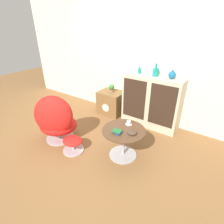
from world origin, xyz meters
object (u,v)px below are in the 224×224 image
(tv_console, at_px, (112,103))
(teacup, at_px, (129,123))
(vase_leftmost, at_px, (140,71))
(vase_inner_left, at_px, (156,72))
(bowl, at_px, (132,132))
(egg_chair, at_px, (56,121))
(book_stack, at_px, (117,132))
(coffee_table, at_px, (123,139))
(vase_inner_right, at_px, (172,75))
(sideboard, at_px, (151,101))
(potted_plant, at_px, (112,88))
(ottoman, at_px, (73,143))

(tv_console, bearing_deg, teacup, -43.69)
(vase_leftmost, height_order, teacup, vase_leftmost)
(vase_inner_left, xyz_separation_m, bowl, (0.19, -1.18, -0.63))
(egg_chair, distance_m, book_stack, 1.18)
(tv_console, height_order, coffee_table, tv_console)
(tv_console, xyz_separation_m, vase_inner_right, (1.29, 0.03, 0.86))
(vase_leftmost, bearing_deg, sideboard, -0.71)
(egg_chair, relative_size, book_stack, 6.31)
(potted_plant, bearing_deg, sideboard, 1.64)
(tv_console, relative_size, vase_inner_right, 3.74)
(vase_leftmost, xyz_separation_m, book_stack, (0.33, -1.30, -0.60))
(ottoman, distance_m, vase_leftmost, 1.87)
(potted_plant, distance_m, book_stack, 1.60)
(ottoman, height_order, potted_plant, potted_plant)
(vase_inner_right, distance_m, teacup, 1.20)
(sideboard, relative_size, potted_plant, 6.49)
(potted_plant, height_order, teacup, potted_plant)
(ottoman, distance_m, bowl, 1.05)
(coffee_table, height_order, vase_leftmost, vase_leftmost)
(vase_inner_right, xyz_separation_m, book_stack, (-0.31, -1.30, -0.61))
(coffee_table, relative_size, teacup, 6.32)
(coffee_table, relative_size, book_stack, 4.61)
(bowl, bearing_deg, sideboard, 99.82)
(teacup, xyz_separation_m, book_stack, (-0.02, -0.31, -0.00))
(vase_inner_left, relative_size, teacup, 2.20)
(vase_inner_left, bearing_deg, book_stack, -90.13)
(egg_chair, xyz_separation_m, ottoman, (0.44, -0.06, -0.26))
(vase_leftmost, relative_size, book_stack, 1.08)
(ottoman, xyz_separation_m, vase_inner_left, (0.72, 1.55, 0.98))
(book_stack, bearing_deg, coffee_table, 73.38)
(vase_leftmost, distance_m, vase_inner_left, 0.33)
(tv_console, height_order, vase_leftmost, vase_leftmost)
(vase_leftmost, distance_m, potted_plant, 0.81)
(tv_console, height_order, bowl, tv_console)
(egg_chair, xyz_separation_m, teacup, (1.18, 0.51, 0.10))
(vase_inner_right, distance_m, potted_plant, 1.38)
(book_stack, bearing_deg, vase_inner_left, 89.87)
(egg_chair, bearing_deg, book_stack, 9.65)
(sideboard, bearing_deg, book_stack, -89.34)
(sideboard, relative_size, teacup, 10.92)
(coffee_table, xyz_separation_m, vase_inner_right, (0.28, 1.17, 0.81))
(coffee_table, xyz_separation_m, vase_leftmost, (-0.37, 1.17, 0.79))
(egg_chair, height_order, book_stack, egg_chair)
(tv_console, xyz_separation_m, ottoman, (0.26, -1.52, -0.11))
(coffee_table, relative_size, vase_inner_right, 4.44)
(egg_chair, bearing_deg, tv_console, 83.00)
(tv_console, bearing_deg, vase_inner_right, 1.42)
(ottoman, bearing_deg, egg_chair, 172.48)
(egg_chair, relative_size, teacup, 8.65)
(tv_console, bearing_deg, ottoman, -80.33)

